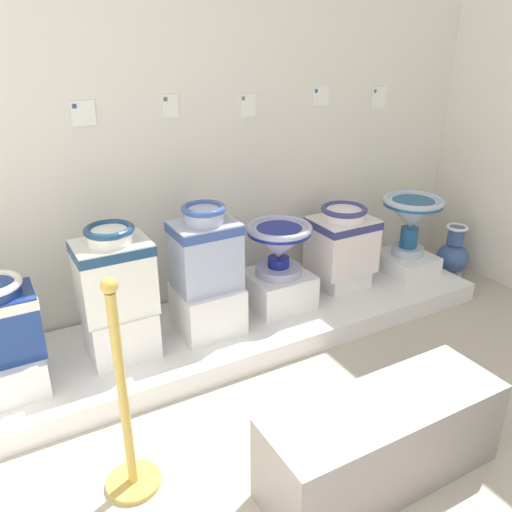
{
  "coord_description": "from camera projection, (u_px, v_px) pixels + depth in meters",
  "views": [
    {
      "loc": [
        0.68,
        -0.14,
        1.78
      ],
      "look_at": [
        2.09,
        2.38,
        0.52
      ],
      "focal_mm": 36.82,
      "sensor_mm": 36.0,
      "label": 1
    }
  ],
  "objects": [
    {
      "name": "plinth_block_central_ornate",
      "position": [
        406.0,
        263.0,
        3.85
      ],
      "size": [
        0.34,
        0.39,
        0.13
      ],
      "primitive_type": "cube",
      "color": "white",
      "rests_on": "display_platform"
    },
    {
      "name": "info_placard_fourth",
      "position": [
        248.0,
        105.0,
        3.23
      ],
      "size": [
        0.1,
        0.01,
        0.14
      ],
      "color": "white"
    },
    {
      "name": "info_placard_second",
      "position": [
        83.0,
        113.0,
        2.78
      ],
      "size": [
        0.13,
        0.01,
        0.13
      ],
      "color": "white"
    },
    {
      "name": "display_platform",
      "position": [
        246.0,
        324.0,
        3.3
      ],
      "size": [
        3.23,
        0.8,
        0.13
      ],
      "primitive_type": "cube",
      "color": "white",
      "rests_on": "ground_plane"
    },
    {
      "name": "info_placard_sixth",
      "position": [
        378.0,
        97.0,
        3.71
      ],
      "size": [
        0.12,
        0.01,
        0.15
      ],
      "color": "white"
    },
    {
      "name": "museum_bench",
      "position": [
        382.0,
        440.0,
        2.19
      ],
      "size": [
        1.06,
        0.36,
        0.4
      ],
      "primitive_type": "cube",
      "color": "gray",
      "rests_on": "ground_plane"
    },
    {
      "name": "wall_back",
      "position": [
        207.0,
        69.0,
        3.06
      ],
      "size": [
        4.22,
        0.06,
        3.11
      ],
      "primitive_type": "cube",
      "color": "silver",
      "rests_on": "ground_plane"
    },
    {
      "name": "info_placard_third",
      "position": [
        171.0,
        106.0,
        3.0
      ],
      "size": [
        0.1,
        0.01,
        0.13
      ],
      "color": "white"
    },
    {
      "name": "antique_toilet_rightmost",
      "position": [
        342.0,
        238.0,
        3.55
      ],
      "size": [
        0.41,
        0.34,
        0.45
      ],
      "color": "white",
      "rests_on": "plinth_block_rightmost"
    },
    {
      "name": "plinth_block_rightmost",
      "position": [
        339.0,
        276.0,
        3.67
      ],
      "size": [
        0.32,
        0.32,
        0.11
      ],
      "primitive_type": "cube",
      "color": "white",
      "rests_on": "display_platform"
    },
    {
      "name": "antique_toilet_leftmost",
      "position": [
        279.0,
        242.0,
        3.24
      ],
      "size": [
        0.41,
        0.41,
        0.33
      ],
      "color": "#AAAED0",
      "rests_on": "plinth_block_leftmost"
    },
    {
      "name": "stanchion_post_near_left",
      "position": [
        127.0,
        425.0,
        2.1
      ],
      "size": [
        0.23,
        0.23,
        0.98
      ],
      "color": "gold",
      "rests_on": "ground_plane"
    },
    {
      "name": "antique_toilet_broad_patterned",
      "position": [
        205.0,
        248.0,
        2.93
      ],
      "size": [
        0.36,
        0.28,
        0.49
      ],
      "color": "#A7B3D1",
      "rests_on": "plinth_block_broad_patterned"
    },
    {
      "name": "antique_toilet_central_ornate",
      "position": [
        412.0,
        214.0,
        3.7
      ],
      "size": [
        0.43,
        0.43,
        0.43
      ],
      "color": "#A9BED1",
      "rests_on": "plinth_block_central_ornate"
    },
    {
      "name": "plinth_block_pale_glazed",
      "position": [
        11.0,
        371.0,
        2.59
      ],
      "size": [
        0.31,
        0.37,
        0.19
      ],
      "primitive_type": "cube",
      "color": "white",
      "rests_on": "display_platform"
    },
    {
      "name": "info_placard_fifth",
      "position": [
        321.0,
        96.0,
        3.47
      ],
      "size": [
        0.13,
        0.01,
        0.11
      ],
      "color": "white"
    },
    {
      "name": "plinth_block_leftmost",
      "position": [
        278.0,
        289.0,
        3.37
      ],
      "size": [
        0.39,
        0.37,
        0.22
      ],
      "primitive_type": "cube",
      "color": "white",
      "rests_on": "display_platform"
    },
    {
      "name": "decorative_vase_spare",
      "position": [
        453.0,
        255.0,
        4.04
      ],
      "size": [
        0.24,
        0.24,
        0.41
      ],
      "color": "white",
      "rests_on": "ground_plane"
    },
    {
      "name": "plinth_block_squat_floral",
      "position": [
        121.0,
        332.0,
        2.85
      ],
      "size": [
        0.35,
        0.3,
        0.27
      ],
      "primitive_type": "cube",
      "color": "white",
      "rests_on": "display_platform"
    },
    {
      "name": "antique_toilet_squat_floral",
      "position": [
        114.0,
        270.0,
        2.7
      ],
      "size": [
        0.38,
        0.29,
        0.48
      ],
      "color": "white",
      "rests_on": "plinth_block_squat_floral"
    },
    {
      "name": "plinth_block_broad_patterned",
      "position": [
        208.0,
        308.0,
        3.08
      ],
      "size": [
        0.36,
        0.34,
        0.28
      ],
      "primitive_type": "cube",
      "color": "white",
      "rests_on": "display_platform"
    }
  ]
}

